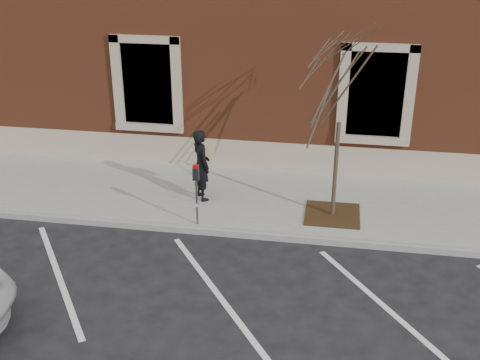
# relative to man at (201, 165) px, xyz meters

# --- Properties ---
(ground) EXTENTS (120.00, 120.00, 0.00)m
(ground) POSITION_rel_man_xyz_m (1.09, -1.45, -1.04)
(ground) COLOR #28282B
(ground) RESTS_ON ground
(sidewalk_near) EXTENTS (40.00, 3.50, 0.15)m
(sidewalk_near) POSITION_rel_man_xyz_m (1.09, 0.30, -0.96)
(sidewalk_near) COLOR #B3B2A8
(sidewalk_near) RESTS_ON ground
(curb_near) EXTENTS (40.00, 0.12, 0.15)m
(curb_near) POSITION_rel_man_xyz_m (1.09, -1.50, -0.96)
(curb_near) COLOR #9E9E99
(curb_near) RESTS_ON ground
(parking_stripes) EXTENTS (28.00, 4.40, 0.01)m
(parking_stripes) POSITION_rel_man_xyz_m (1.09, -3.65, -1.04)
(parking_stripes) COLOR silver
(parking_stripes) RESTS_ON ground
(building_civic) EXTENTS (40.00, 8.62, 8.00)m
(building_civic) POSITION_rel_man_xyz_m (1.09, 6.29, 2.96)
(building_civic) COLOR brown
(building_civic) RESTS_ON ground
(man) EXTENTS (0.72, 0.78, 1.78)m
(man) POSITION_rel_man_xyz_m (0.00, 0.00, 0.00)
(man) COLOR black
(man) RESTS_ON sidewalk_near
(parking_meter) EXTENTS (0.13, 0.10, 1.45)m
(parking_meter) POSITION_rel_man_xyz_m (0.19, -1.33, 0.12)
(parking_meter) COLOR #595B60
(parking_meter) RESTS_ON sidewalk_near
(tree_grate) EXTENTS (1.27, 1.27, 0.03)m
(tree_grate) POSITION_rel_man_xyz_m (3.21, -0.38, -0.87)
(tree_grate) COLOR #412D14
(tree_grate) RESTS_ON sidewalk_near
(sapling) EXTENTS (2.48, 2.48, 4.14)m
(sapling) POSITION_rel_man_xyz_m (3.21, -0.38, 2.00)
(sapling) COLOR #483A2B
(sapling) RESTS_ON sidewalk_near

